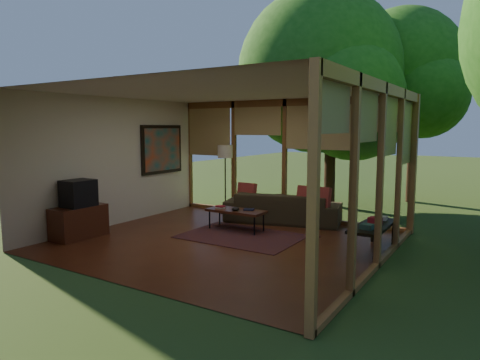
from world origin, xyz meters
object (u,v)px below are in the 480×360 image
Objects in this scene: television at (78,193)px; side_console at (369,227)px; sofa at (277,207)px; floor_lamp at (225,155)px; coffee_table at (236,211)px; media_cabinet at (79,222)px.

television reaches higher than side_console.
floor_lamp is (-1.51, 0.21, 1.08)m from sofa.
television is at bearing -106.53° from floor_lamp.
television is at bearing -136.78° from coffee_table.
media_cabinet is 0.71× the size of side_console.
sofa is 2.60m from side_console.
side_console is (4.87, 2.05, 0.11)m from media_cabinet.
media_cabinet is 0.55m from television.
floor_lamp is at bearing -23.27° from sofa.
coffee_table is (2.18, 2.05, -0.46)m from television.
side_console is at bearing -19.50° from floor_lamp.
floor_lamp is 1.38× the size of coffee_table.
side_console is (2.33, -1.15, 0.08)m from sofa.
television is 0.33× the size of floor_lamp.
floor_lamp is 1.18× the size of side_console.
television is at bearing -157.13° from side_console.
television is 3.60m from floor_lamp.
floor_lamp is at bearing 73.47° from television.
floor_lamp reaches higher than media_cabinet.
coffee_table is (1.17, -1.35, -1.01)m from floor_lamp.
floor_lamp reaches higher than coffee_table.
media_cabinet is 3.73m from floor_lamp.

